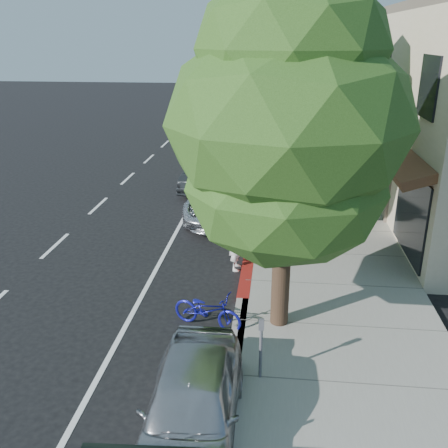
# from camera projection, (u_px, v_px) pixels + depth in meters

# --- Properties ---
(ground) EXTENTS (120.00, 120.00, 0.00)m
(ground) POSITION_uv_depth(u_px,v_px,m) (245.00, 285.00, 13.36)
(ground) COLOR black
(ground) RESTS_ON ground
(sidewalk) EXTENTS (4.60, 56.00, 0.15)m
(sidewalk) POSITION_uv_depth(u_px,v_px,m) (314.00, 196.00, 20.54)
(sidewalk) COLOR gray
(sidewalk) RESTS_ON ground
(curb) EXTENTS (0.30, 56.00, 0.15)m
(curb) POSITION_uv_depth(u_px,v_px,m) (259.00, 194.00, 20.77)
(curb) COLOR #9E998E
(curb) RESTS_ON ground
(curb_red_segment) EXTENTS (0.32, 4.00, 0.15)m
(curb_red_segment) POSITION_uv_depth(u_px,v_px,m) (248.00, 266.00, 14.26)
(curb_red_segment) COLOR maroon
(curb_red_segment) RESTS_ON ground
(storefront_building) EXTENTS (10.00, 36.00, 7.00)m
(storefront_building) POSITION_uv_depth(u_px,v_px,m) (439.00, 88.00, 27.88)
(storefront_building) COLOR beige
(storefront_building) RESTS_ON ground
(street_tree_0) EXTENTS (4.91, 4.91, 7.51)m
(street_tree_0) POSITION_uv_depth(u_px,v_px,m) (288.00, 127.00, 9.79)
(street_tree_0) COLOR black
(street_tree_0) RESTS_ON ground
(street_tree_1) EXTENTS (5.52, 5.52, 8.12)m
(street_tree_1) POSITION_uv_depth(u_px,v_px,m) (286.00, 83.00, 15.25)
(street_tree_1) COLOR black
(street_tree_1) RESTS_ON ground
(street_tree_2) EXTENTS (4.24, 4.24, 7.59)m
(street_tree_2) POSITION_uv_depth(u_px,v_px,m) (285.00, 73.00, 20.87)
(street_tree_2) COLOR black
(street_tree_2) RESTS_ON ground
(street_tree_3) EXTENTS (5.14, 5.14, 7.62)m
(street_tree_3) POSITION_uv_depth(u_px,v_px,m) (284.00, 69.00, 26.51)
(street_tree_3) COLOR black
(street_tree_3) RESTS_ON ground
(street_tree_4) EXTENTS (5.25, 5.25, 7.12)m
(street_tree_4) POSITION_uv_depth(u_px,v_px,m) (283.00, 70.00, 32.23)
(street_tree_4) COLOR black
(street_tree_4) RESTS_ON ground
(street_tree_5) EXTENTS (4.18, 4.18, 7.17)m
(street_tree_5) POSITION_uv_depth(u_px,v_px,m) (283.00, 61.00, 37.72)
(street_tree_5) COLOR black
(street_tree_5) RESTS_ON ground
(cyclist) EXTENTS (0.42, 0.63, 1.72)m
(cyclist) POSITION_uv_depth(u_px,v_px,m) (237.00, 241.00, 13.98)
(cyclist) COLOR white
(cyclist) RESTS_ON ground
(bicycle) EXTENTS (1.76, 1.08, 0.87)m
(bicycle) POSITION_uv_depth(u_px,v_px,m) (208.00, 310.00, 11.29)
(bicycle) COLOR #16169A
(bicycle) RESTS_ON ground
(silver_suv) EXTENTS (2.69, 5.51, 1.51)m
(silver_suv) POSITION_uv_depth(u_px,v_px,m) (224.00, 195.00, 18.32)
(silver_suv) COLOR silver
(silver_suv) RESTS_ON ground
(dark_sedan) EXTENTS (2.11, 4.60, 1.46)m
(dark_sedan) POSITION_uv_depth(u_px,v_px,m) (209.00, 171.00, 21.69)
(dark_sedan) COLOR black
(dark_sedan) RESTS_ON ground
(white_pickup) EXTENTS (2.88, 5.99, 1.68)m
(white_pickup) POSITION_uv_depth(u_px,v_px,m) (258.00, 125.00, 32.27)
(white_pickup) COLOR silver
(white_pickup) RESTS_ON ground
(dark_suv_far) EXTENTS (2.30, 4.83, 1.60)m
(dark_suv_far) POSITION_uv_depth(u_px,v_px,m) (249.00, 112.00, 38.02)
(dark_suv_far) COLOR black
(dark_suv_far) RESTS_ON ground
(near_car_a) EXTENTS (1.66, 3.93, 1.33)m
(near_car_a) POSITION_uv_depth(u_px,v_px,m) (192.00, 405.00, 8.06)
(near_car_a) COLOR #B0AFB4
(near_car_a) RESTS_ON ground
(pedestrian) EXTENTS (1.09, 1.07, 1.77)m
(pedestrian) POSITION_uv_depth(u_px,v_px,m) (352.00, 162.00, 21.96)
(pedestrian) COLOR black
(pedestrian) RESTS_ON sidewalk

